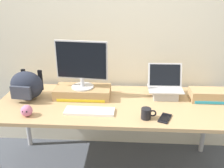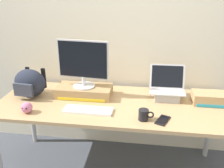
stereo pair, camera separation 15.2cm
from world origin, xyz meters
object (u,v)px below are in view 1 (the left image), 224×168
object	(u,v)px
coffee_mug	(146,114)
external_keyboard	(90,111)
plush_toy	(27,111)
cell_phone	(165,118)
toner_box_yellow	(83,92)
desktop_monitor	(81,64)
open_laptop	(165,90)
messenger_backpack	(27,85)
toner_box_cyan	(208,95)

from	to	relation	value
coffee_mug	external_keyboard	bearing A→B (deg)	170.80
external_keyboard	plush_toy	bearing A→B (deg)	-168.68
coffee_mug	cell_phone	distance (m)	0.15
toner_box_yellow	desktop_monitor	xyz separation A→B (m)	(-0.00, -0.00, 0.27)
open_laptop	messenger_backpack	distance (m)	1.28
coffee_mug	cell_phone	bearing A→B (deg)	1.86
coffee_mug	cell_phone	world-z (taller)	coffee_mug
open_laptop	messenger_backpack	world-z (taller)	open_laptop
open_laptop	toner_box_cyan	size ratio (longest dim) A/B	0.99
cell_phone	open_laptop	bearing A→B (deg)	105.75
coffee_mug	toner_box_cyan	world-z (taller)	toner_box_cyan
desktop_monitor	coffee_mug	world-z (taller)	desktop_monitor
cell_phone	plush_toy	world-z (taller)	plush_toy
external_keyboard	cell_phone	world-z (taller)	external_keyboard
messenger_backpack	toner_box_cyan	size ratio (longest dim) A/B	1.01
cell_phone	external_keyboard	bearing A→B (deg)	-163.67
plush_toy	toner_box_cyan	xyz separation A→B (m)	(1.54, 0.39, 0.00)
toner_box_yellow	coffee_mug	bearing A→B (deg)	-33.65
cell_phone	plush_toy	distance (m)	1.10
desktop_monitor	cell_phone	xyz separation A→B (m)	(0.71, -0.37, -0.31)
toner_box_cyan	toner_box_yellow	bearing A→B (deg)	179.69
external_keyboard	toner_box_cyan	xyz separation A→B (m)	(1.04, 0.30, 0.04)
desktop_monitor	toner_box_yellow	bearing A→B (deg)	87.60
external_keyboard	toner_box_yellow	bearing A→B (deg)	110.24
messenger_backpack	coffee_mug	size ratio (longest dim) A/B	2.67
toner_box_cyan	desktop_monitor	bearing A→B (deg)	179.75
desktop_monitor	external_keyboard	bearing A→B (deg)	-64.37
toner_box_yellow	plush_toy	xyz separation A→B (m)	(-0.39, -0.39, -0.00)
external_keyboard	coffee_mug	world-z (taller)	coffee_mug
cell_phone	plush_toy	xyz separation A→B (m)	(-1.10, -0.02, 0.04)
toner_box_cyan	cell_phone	bearing A→B (deg)	-139.92
cell_phone	toner_box_cyan	world-z (taller)	toner_box_cyan
external_keyboard	toner_box_cyan	size ratio (longest dim) A/B	1.29
cell_phone	toner_box_cyan	size ratio (longest dim) A/B	0.54
external_keyboard	messenger_backpack	size ratio (longest dim) A/B	1.28
desktop_monitor	open_laptop	bearing A→B (deg)	9.84
toner_box_cyan	open_laptop	bearing A→B (deg)	172.05
open_laptop	cell_phone	bearing A→B (deg)	-98.11
cell_phone	toner_box_yellow	bearing A→B (deg)	175.32
cell_phone	coffee_mug	bearing A→B (deg)	-155.24
plush_toy	messenger_backpack	bearing A→B (deg)	109.70
messenger_backpack	cell_phone	world-z (taller)	messenger_backpack
coffee_mug	cell_phone	size ratio (longest dim) A/B	0.70
open_laptop	cell_phone	world-z (taller)	open_laptop
open_laptop	coffee_mug	bearing A→B (deg)	-116.08
cell_phone	desktop_monitor	bearing A→B (deg)	175.39
messenger_backpack	open_laptop	bearing A→B (deg)	11.09
messenger_backpack	plush_toy	size ratio (longest dim) A/B	3.49
desktop_monitor	plush_toy	world-z (taller)	desktop_monitor
desktop_monitor	messenger_backpack	distance (m)	0.54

